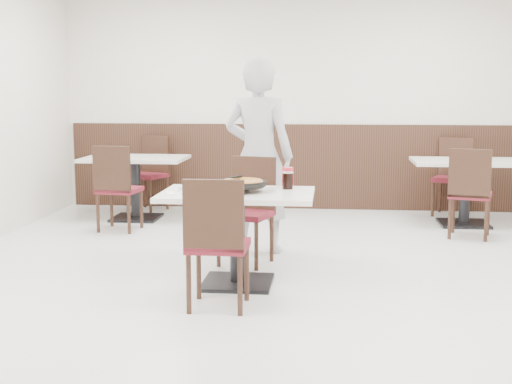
# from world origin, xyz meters

# --- Properties ---
(floor) EXTENTS (7.00, 7.00, 0.00)m
(floor) POSITION_xyz_m (0.00, 0.00, 0.00)
(floor) COLOR beige
(floor) RESTS_ON ground
(wall_back) EXTENTS (6.00, 0.04, 2.80)m
(wall_back) POSITION_xyz_m (0.00, 3.50, 1.40)
(wall_back) COLOR silver
(wall_back) RESTS_ON floor
(wall_front) EXTENTS (6.00, 0.04, 2.80)m
(wall_front) POSITION_xyz_m (0.00, -3.50, 1.40)
(wall_front) COLOR silver
(wall_front) RESTS_ON floor
(wainscot_back) EXTENTS (5.90, 0.03, 1.10)m
(wainscot_back) POSITION_xyz_m (0.00, 3.48, 0.55)
(wainscot_back) COLOR black
(wainscot_back) RESTS_ON floor
(main_table) EXTENTS (1.29, 0.95, 0.75)m
(main_table) POSITION_xyz_m (-0.26, -0.22, 0.38)
(main_table) COLOR silver
(main_table) RESTS_ON floor
(chair_near) EXTENTS (0.42, 0.42, 0.95)m
(chair_near) POSITION_xyz_m (-0.32, -0.82, 0.47)
(chair_near) COLOR black
(chair_near) RESTS_ON floor
(chair_far) EXTENTS (0.52, 0.52, 0.95)m
(chair_far) POSITION_xyz_m (-0.28, 0.46, 0.47)
(chair_far) COLOR black
(chair_far) RESTS_ON floor
(trivet) EXTENTS (0.13, 0.13, 0.04)m
(trivet) POSITION_xyz_m (-0.23, -0.16, 0.77)
(trivet) COLOR black
(trivet) RESTS_ON main_table
(pizza_pan) EXTENTS (0.40, 0.40, 0.01)m
(pizza_pan) POSITION_xyz_m (-0.24, -0.20, 0.79)
(pizza_pan) COLOR black
(pizza_pan) RESTS_ON trivet
(pizza) EXTENTS (0.36, 0.36, 0.02)m
(pizza) POSITION_xyz_m (-0.22, -0.20, 0.81)
(pizza) COLOR #BC7633
(pizza) RESTS_ON pizza_pan
(pizza_server) EXTENTS (0.11, 0.13, 0.00)m
(pizza_server) POSITION_xyz_m (-0.27, -0.20, 0.84)
(pizza_server) COLOR silver
(pizza_server) RESTS_ON pizza
(napkin) EXTENTS (0.20, 0.20, 0.00)m
(napkin) POSITION_xyz_m (-0.72, -0.32, 0.75)
(napkin) COLOR white
(napkin) RESTS_ON main_table
(side_plate) EXTENTS (0.21, 0.21, 0.01)m
(side_plate) POSITION_xyz_m (-0.66, -0.30, 0.76)
(side_plate) COLOR white
(side_plate) RESTS_ON napkin
(fork) EXTENTS (0.02, 0.14, 0.00)m
(fork) POSITION_xyz_m (-0.71, -0.27, 0.77)
(fork) COLOR silver
(fork) RESTS_ON side_plate
(cola_glass) EXTENTS (0.10, 0.10, 0.13)m
(cola_glass) POSITION_xyz_m (0.12, -0.01, 0.81)
(cola_glass) COLOR black
(cola_glass) RESTS_ON main_table
(red_cup) EXTENTS (0.11, 0.11, 0.16)m
(red_cup) POSITION_xyz_m (0.11, 0.15, 0.83)
(red_cup) COLOR red
(red_cup) RESTS_ON main_table
(diner_person) EXTENTS (0.75, 0.56, 1.85)m
(diner_person) POSITION_xyz_m (-0.22, 0.99, 0.92)
(diner_person) COLOR #B1B1B5
(diner_person) RESTS_ON floor
(bg_table_left) EXTENTS (1.23, 0.84, 0.75)m
(bg_table_left) POSITION_xyz_m (-1.85, 2.52, 0.38)
(bg_table_left) COLOR silver
(bg_table_left) RESTS_ON floor
(bg_chair_left_near) EXTENTS (0.47, 0.47, 0.95)m
(bg_chair_left_near) POSITION_xyz_m (-1.84, 1.84, 0.47)
(bg_chair_left_near) COLOR black
(bg_chair_left_near) RESTS_ON floor
(bg_chair_left_far) EXTENTS (0.55, 0.55, 0.95)m
(bg_chair_left_far) POSITION_xyz_m (-1.87, 3.13, 0.47)
(bg_chair_left_far) COLOR black
(bg_chair_left_far) RESTS_ON floor
(bg_table_right) EXTENTS (1.24, 0.87, 0.75)m
(bg_table_right) POSITION_xyz_m (2.00, 2.55, 0.38)
(bg_table_right) COLOR silver
(bg_table_right) RESTS_ON floor
(bg_chair_right_near) EXTENTS (0.51, 0.51, 0.95)m
(bg_chair_right_near) POSITION_xyz_m (1.93, 1.85, 0.47)
(bg_chair_right_near) COLOR black
(bg_chair_right_near) RESTS_ON floor
(bg_chair_right_far) EXTENTS (0.55, 0.55, 0.95)m
(bg_chair_right_far) POSITION_xyz_m (1.95, 3.16, 0.47)
(bg_chair_right_far) COLOR black
(bg_chair_right_far) RESTS_ON floor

